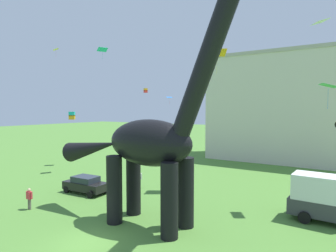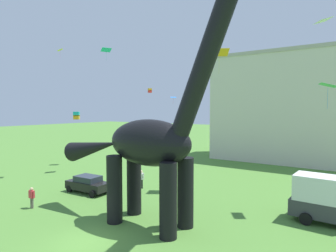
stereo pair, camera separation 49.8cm
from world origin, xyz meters
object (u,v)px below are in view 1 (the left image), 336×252
at_px(dinosaur_sculpture, 148,143).
at_px(person_far_spectator, 29,197).
at_px(person_vendor_side, 139,178).
at_px(kite_mid_left, 169,97).
at_px(kite_mid_right, 72,116).
at_px(parked_box_truck, 333,199).
at_px(kite_near_low, 102,50).
at_px(kite_mid_center, 146,90).
at_px(kite_near_high, 320,22).
at_px(kite_far_right, 217,53).
at_px(kite_high_right, 328,86).
at_px(parked_sedan_left, 86,184).
at_px(kite_trailing, 56,49).

xyz_separation_m(dinosaur_sculpture, person_far_spectator, (-9.48, -2.57, -4.51)).
xyz_separation_m(person_vendor_side, kite_mid_left, (-5.52, 14.24, 8.36)).
bearing_deg(kite_mid_right, parked_box_truck, -8.15).
xyz_separation_m(parked_box_truck, kite_near_low, (-25.31, 4.07, 13.38)).
distance_m(dinosaur_sculpture, kite_mid_center, 27.52).
distance_m(person_far_spectator, kite_mid_left, 24.99).
relative_size(person_far_spectator, kite_near_low, 1.05).
xyz_separation_m(kite_mid_left, kite_near_high, (20.58, -11.39, 4.80)).
bearing_deg(kite_near_low, kite_mid_left, 71.02).
distance_m(kite_near_high, kite_far_right, 8.94).
xyz_separation_m(person_far_spectator, kite_far_right, (9.73, 13.16, 12.04)).
bearing_deg(kite_far_right, kite_high_right, -42.73).
bearing_deg(kite_high_right, person_vendor_side, 162.17).
height_order(person_vendor_side, person_far_spectator, person_vendor_side).
relative_size(person_vendor_side, kite_high_right, 1.39).
relative_size(kite_near_high, kite_mid_right, 1.49).
height_order(parked_sedan_left, kite_mid_left, kite_mid_left).
xyz_separation_m(parked_box_truck, kite_high_right, (-0.11, -5.41, 7.23)).
bearing_deg(kite_mid_center, kite_far_right, -33.31).
xyz_separation_m(kite_trailing, kite_mid_right, (-4.18, 5.45, -7.63)).
height_order(kite_mid_center, kite_near_low, kite_near_low).
distance_m(kite_trailing, kite_near_high, 26.54).
height_order(kite_mid_center, kite_mid_left, kite_mid_center).
bearing_deg(kite_near_low, kite_far_right, -1.03).
relative_size(kite_mid_center, kite_far_right, 0.30).
distance_m(kite_trailing, kite_mid_center, 16.11).
bearing_deg(parked_box_truck, kite_mid_center, 153.78).
distance_m(parked_box_truck, kite_high_right, 9.03).
distance_m(kite_trailing, kite_far_right, 18.19).
xyz_separation_m(parked_sedan_left, kite_mid_right, (-12.21, 8.57, 6.01)).
height_order(parked_box_truck, kite_trailing, kite_trailing).
bearing_deg(kite_mid_right, parked_sedan_left, -35.06).
bearing_deg(parked_sedan_left, dinosaur_sculpture, -19.93).
bearing_deg(person_vendor_side, person_far_spectator, 55.92).
distance_m(parked_sedan_left, kite_mid_center, 22.33).
bearing_deg(kite_near_low, kite_mid_center, 97.47).
xyz_separation_m(person_far_spectator, kite_high_right, (19.70, 3.96, 7.89)).
relative_size(kite_near_low, kite_mid_left, 1.44).
xyz_separation_m(parked_sedan_left, kite_near_low, (-5.75, 8.09, 14.22)).
bearing_deg(person_far_spectator, person_vendor_side, -106.75).
height_order(kite_near_low, kite_far_right, kite_near_low).
bearing_deg(dinosaur_sculpture, kite_near_low, 114.74).
relative_size(kite_mid_center, kite_near_high, 0.43).
xyz_separation_m(kite_trailing, kite_far_right, (17.51, 4.70, -1.41)).
xyz_separation_m(kite_trailing, kite_mid_center, (0.89, 15.63, -3.81)).
bearing_deg(person_vendor_side, kite_trailing, -9.77).
xyz_separation_m(parked_box_truck, kite_mid_right, (-31.77, 4.55, 5.16)).
bearing_deg(person_vendor_side, kite_near_low, -38.86).
bearing_deg(parked_sedan_left, kite_high_right, -7.26).
bearing_deg(person_vendor_side, parked_box_truck, 167.21).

